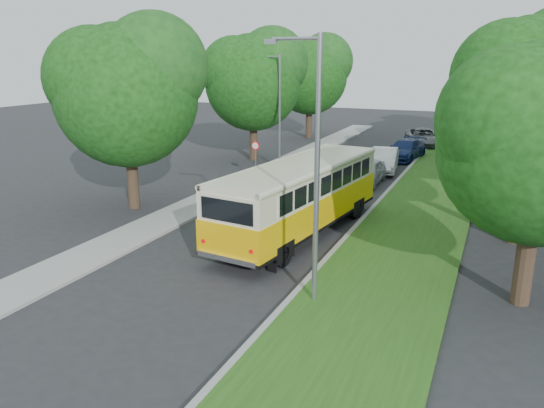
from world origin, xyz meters
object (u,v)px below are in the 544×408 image
at_px(car_white, 384,160).
at_px(car_grey, 423,137).
at_px(lamppost_near, 314,164).
at_px(vintage_bus, 300,199).
at_px(car_silver, 367,172).
at_px(car_blue, 405,150).
at_px(lamppost_far, 278,107).

bearing_deg(car_white, car_grey, 78.90).
distance_m(lamppost_near, car_grey, 32.08).
bearing_deg(car_white, vintage_bus, -99.33).
height_order(vintage_bus, car_silver, vintage_bus).
bearing_deg(car_blue, vintage_bus, -84.73).
bearing_deg(car_grey, car_silver, -110.51).
xyz_separation_m(vintage_bus, car_blue, (1.12, 19.21, -0.86)).
relative_size(vintage_bus, car_grey, 2.01).
height_order(car_white, car_blue, car_white).
bearing_deg(car_silver, lamppost_near, -81.91).
distance_m(lamppost_far, car_grey, 15.78).
relative_size(lamppost_near, lamppost_far, 1.07).
bearing_deg(car_silver, car_white, 87.40).
xyz_separation_m(lamppost_near, car_silver, (-2.24, 16.38, -3.65)).
relative_size(vintage_bus, car_white, 2.29).
distance_m(lamppost_far, car_blue, 10.50).
xyz_separation_m(lamppost_near, car_grey, (-1.21, 31.85, -3.63)).
xyz_separation_m(car_silver, car_blue, (0.72, 8.77, -0.00)).
relative_size(car_silver, car_grey, 0.80).
bearing_deg(lamppost_near, vintage_bus, 113.94).
bearing_deg(car_blue, car_grey, 95.94).
distance_m(lamppost_near, vintage_bus, 7.07).
relative_size(lamppost_far, car_white, 1.61).
bearing_deg(lamppost_far, car_silver, -17.68).
bearing_deg(vintage_bus, car_silver, 95.29).
relative_size(car_white, car_blue, 0.94).
height_order(car_silver, car_grey, car_grey).
bearing_deg(car_grey, vintage_bus, -109.84).
height_order(vintage_bus, car_blue, vintage_bus).
bearing_deg(car_grey, car_blue, -109.34).
height_order(lamppost_near, car_white, lamppost_near).
height_order(lamppost_far, car_silver, lamppost_far).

